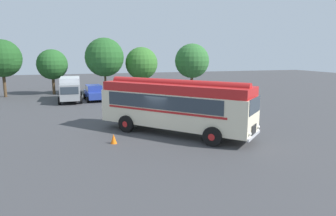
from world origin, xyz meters
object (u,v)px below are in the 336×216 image
at_px(car_near_left, 94,93).
at_px(box_van, 70,88).
at_px(traffic_cone, 114,139).
at_px(car_mid_left, 122,93).
at_px(car_mid_right, 148,91).
at_px(vintage_bus, 175,104).

distance_m(car_near_left, box_van, 2.52).
bearing_deg(box_van, traffic_cone, -81.29).
relative_size(car_mid_left, traffic_cone, 7.82).
height_order(car_mid_right, traffic_cone, car_mid_right).
height_order(car_near_left, car_mid_right, same).
bearing_deg(car_mid_right, car_near_left, 175.85).
relative_size(car_near_left, car_mid_left, 1.01).
bearing_deg(traffic_cone, car_mid_left, 80.19).
relative_size(car_near_left, car_mid_right, 1.00).
xyz_separation_m(car_near_left, traffic_cone, (0.15, -16.75, -0.57)).
bearing_deg(car_mid_left, car_near_left, 163.01).
bearing_deg(vintage_bus, traffic_cone, -165.25).
height_order(vintage_bus, car_mid_right, vintage_bus).
bearing_deg(car_near_left, vintage_bus, -75.11).
bearing_deg(traffic_cone, car_near_left, 90.50).
relative_size(vintage_bus, car_mid_left, 2.10).
bearing_deg(vintage_bus, car_mid_right, 83.53).
bearing_deg(car_mid_left, car_mid_right, 8.58).
distance_m(car_near_left, car_mid_left, 3.02).
bearing_deg(car_near_left, traffic_cone, -89.50).
bearing_deg(car_mid_right, car_mid_left, -171.42).
xyz_separation_m(car_mid_left, traffic_cone, (-2.74, -15.87, -0.57)).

